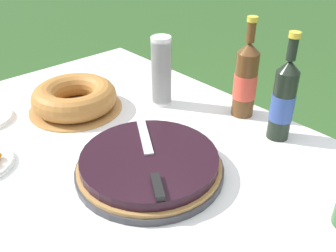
# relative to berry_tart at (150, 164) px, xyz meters

# --- Properties ---
(garden_table) EXTENTS (1.43, 1.01, 0.78)m
(garden_table) POSITION_rel_berry_tart_xyz_m (-0.17, 0.03, -0.11)
(garden_table) COLOR brown
(garden_table) RESTS_ON ground_plane
(tablecloth) EXTENTS (1.44, 1.02, 0.10)m
(tablecloth) POSITION_rel_berry_tart_xyz_m (-0.17, 0.03, -0.04)
(tablecloth) COLOR white
(tablecloth) RESTS_ON garden_table
(berry_tart) EXTENTS (0.41, 0.41, 0.06)m
(berry_tart) POSITION_rel_berry_tart_xyz_m (0.00, 0.00, 0.00)
(berry_tart) COLOR #38383D
(berry_tart) RESTS_ON tablecloth
(serving_knife) EXTENTS (0.33, 0.22, 0.01)m
(serving_knife) POSITION_rel_berry_tart_xyz_m (0.02, -0.02, 0.04)
(serving_knife) COLOR silver
(serving_knife) RESTS_ON berry_tart
(bundt_cake) EXTENTS (0.33, 0.33, 0.09)m
(bundt_cake) POSITION_rel_berry_tart_xyz_m (-0.46, 0.04, 0.02)
(bundt_cake) COLOR #B78447
(bundt_cake) RESTS_ON tablecloth
(cup_stack) EXTENTS (0.07, 0.07, 0.25)m
(cup_stack) POSITION_rel_berry_tart_xyz_m (-0.29, 0.30, 0.10)
(cup_stack) COLOR white
(cup_stack) RESTS_ON tablecloth
(cider_bottle_amber) EXTENTS (0.08, 0.08, 0.34)m
(cider_bottle_amber) POSITION_rel_berry_tart_xyz_m (-0.04, 0.45, 0.10)
(cider_bottle_amber) COLOR brown
(cider_bottle_amber) RESTS_ON tablecloth
(juice_bottle_red) EXTENTS (0.07, 0.07, 0.34)m
(juice_bottle_red) POSITION_rel_berry_tart_xyz_m (0.13, 0.42, 0.10)
(juice_bottle_red) COLOR black
(juice_bottle_red) RESTS_ON tablecloth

